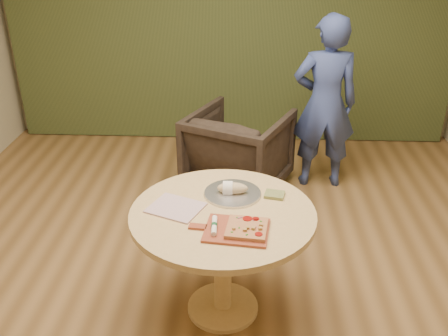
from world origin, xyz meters
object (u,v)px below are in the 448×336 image
object	(u,v)px
pedestal_table	(223,231)
armchair	(239,147)
serving_tray	(233,193)
person_standing	(325,104)
flatbread_pizza	(247,228)
bread_roll	(231,188)
pizza_paddle	(235,230)
cutlery_roll	(214,225)

from	to	relation	value
pedestal_table	armchair	xyz separation A→B (m)	(0.06, 1.65, -0.19)
serving_tray	pedestal_table	bearing A→B (deg)	-104.19
person_standing	armchair	bearing A→B (deg)	9.12
armchair	person_standing	bearing A→B (deg)	-144.67
pedestal_table	serving_tray	xyz separation A→B (m)	(0.05, 0.20, 0.15)
flatbread_pizza	bread_roll	size ratio (longest dim) A/B	1.26
pizza_paddle	flatbread_pizza	bearing A→B (deg)	2.86
flatbread_pizza	serving_tray	world-z (taller)	flatbread_pizza
armchair	person_standing	size ratio (longest dim) A/B	0.52
pedestal_table	serving_tray	bearing A→B (deg)	75.81
cutlery_roll	person_standing	size ratio (longest dim) A/B	0.12
cutlery_roll	bread_roll	world-z (taller)	bread_roll
cutlery_roll	person_standing	world-z (taller)	person_standing
flatbread_pizza	cutlery_roll	distance (m)	0.18
flatbread_pizza	armchair	distance (m)	1.90
bread_roll	pedestal_table	bearing A→B (deg)	-101.82
cutlery_roll	person_standing	bearing A→B (deg)	64.66
cutlery_roll	armchair	distance (m)	1.89
pedestal_table	cutlery_roll	xyz separation A→B (m)	(-0.04, -0.20, 0.17)
pedestal_table	cutlery_roll	world-z (taller)	cutlery_roll
cutlery_roll	armchair	bearing A→B (deg)	85.03
bread_roll	flatbread_pizza	bearing A→B (deg)	-76.27
cutlery_roll	pizza_paddle	bearing A→B (deg)	-5.69
pizza_paddle	person_standing	world-z (taller)	person_standing
flatbread_pizza	bread_roll	distance (m)	0.43
bread_roll	armchair	size ratio (longest dim) A/B	0.23
bread_roll	cutlery_roll	bearing A→B (deg)	-101.09
pedestal_table	pizza_paddle	size ratio (longest dim) A/B	2.40
cutlery_roll	serving_tray	bearing A→B (deg)	75.81
pedestal_table	bread_roll	distance (m)	0.28
bread_roll	pizza_paddle	bearing A→B (deg)	-85.16
pizza_paddle	cutlery_roll	bearing A→B (deg)	-177.09
pizza_paddle	bread_roll	bearing A→B (deg)	101.54
person_standing	cutlery_roll	bearing A→B (deg)	64.61
pizza_paddle	flatbread_pizza	size ratio (longest dim) A/B	1.89
pedestal_table	bread_roll	world-z (taller)	bread_roll
serving_tray	person_standing	distance (m)	1.78
armchair	serving_tray	bearing A→B (deg)	113.82
flatbread_pizza	armchair	xyz separation A→B (m)	(-0.08, 1.86, -0.36)
cutlery_roll	bread_roll	xyz separation A→B (m)	(0.08, 0.40, 0.01)
pedestal_table	bread_roll	bearing A→B (deg)	78.18
bread_roll	person_standing	size ratio (longest dim) A/B	0.12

